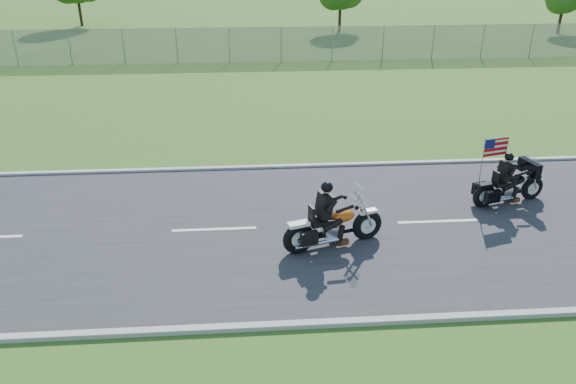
{
  "coord_description": "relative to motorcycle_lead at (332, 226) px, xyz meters",
  "views": [
    {
      "loc": [
        -1.0,
        -12.96,
        7.26
      ],
      "look_at": [
        -0.06,
        0.0,
        1.06
      ],
      "focal_mm": 35.0,
      "sensor_mm": 36.0,
      "label": 1
    }
  ],
  "objects": [
    {
      "name": "curb_north",
      "position": [
        -0.96,
        5.06,
        -0.52
      ],
      "size": [
        120.0,
        0.18,
        0.12
      ],
      "primitive_type": "cube",
      "color": "#9E9B93",
      "rests_on": "ground"
    },
    {
      "name": "curb_south",
      "position": [
        -0.96,
        -3.04,
        -0.52
      ],
      "size": [
        120.0,
        0.18,
        0.12
      ],
      "primitive_type": "cube",
      "color": "#9E9B93",
      "rests_on": "ground"
    },
    {
      "name": "ground",
      "position": [
        -0.96,
        1.01,
        -0.57
      ],
      "size": [
        420.0,
        420.0,
        0.0
      ],
      "primitive_type": "plane",
      "color": "#3D5B1C",
      "rests_on": "ground"
    },
    {
      "name": "motorcycle_follow",
      "position": [
        5.37,
        2.01,
        -0.02
      ],
      "size": [
        2.32,
        1.03,
        1.97
      ],
      "rotation": [
        0.0,
        0.0,
        0.25
      ],
      "color": "black",
      "rests_on": "ground"
    },
    {
      "name": "road",
      "position": [
        -0.96,
        1.01,
        -0.55
      ],
      "size": [
        120.0,
        8.0,
        0.04
      ],
      "primitive_type": "cube",
      "color": "#28282B",
      "rests_on": "ground"
    },
    {
      "name": "fence",
      "position": [
        -5.96,
        21.01,
        0.43
      ],
      "size": [
        60.0,
        0.03,
        2.0
      ],
      "primitive_type": "cube",
      "color": "gray",
      "rests_on": "ground"
    },
    {
      "name": "motorcycle_lead",
      "position": [
        0.0,
        0.0,
        0.0
      ],
      "size": [
        2.62,
        1.18,
        1.81
      ],
      "rotation": [
        0.0,
        0.0,
        0.3
      ],
      "color": "black",
      "rests_on": "ground"
    }
  ]
}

